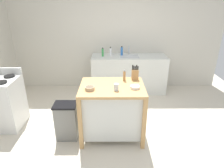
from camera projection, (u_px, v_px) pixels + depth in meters
ground_plane at (119, 137)px, 3.36m from camera, size 6.19×6.19×0.00m
wall_back at (116, 37)px, 4.89m from camera, size 5.19×0.10×2.60m
kitchen_island at (112, 108)px, 3.24m from camera, size 1.01×0.76×0.90m
knife_block at (135, 74)px, 3.30m from camera, size 0.11×0.09×0.25m
bowl_stoneware_deep at (90, 88)px, 2.94m from camera, size 0.15×0.15×0.05m
bowl_ceramic_small at (135, 87)px, 3.00m from camera, size 0.15×0.15×0.04m
drinking_cup at (116, 87)px, 2.92m from camera, size 0.07×0.07×0.10m
pepper_grinder at (124, 76)px, 3.26m from camera, size 0.04×0.04×0.19m
trash_bin at (67, 121)px, 3.24m from camera, size 0.36×0.28×0.63m
sink_counter at (129, 74)px, 4.90m from camera, size 1.78×0.60×0.90m
sink_faucet at (129, 50)px, 4.81m from camera, size 0.02×0.02×0.22m
bottle_dish_soap at (110, 52)px, 4.73m from camera, size 0.05×0.05×0.21m
bottle_spray_cleaner at (103, 52)px, 4.68m from camera, size 0.05×0.05×0.21m
bottle_hand_soap at (122, 51)px, 4.76m from camera, size 0.05×0.05×0.22m
stove at (3, 103)px, 3.51m from camera, size 0.60×0.60×1.02m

